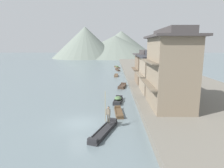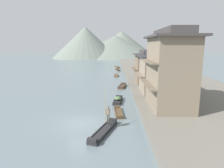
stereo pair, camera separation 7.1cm
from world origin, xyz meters
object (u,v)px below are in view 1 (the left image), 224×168
Objects in this scene: boat_midriver_drifting at (122,86)px; boat_midriver_upstream at (119,113)px; boat_foreground_poled at (104,131)px; boat_moored_nearest at (118,70)px; boatman_person at (108,112)px; house_waterfront_nearest at (170,70)px; boat_moored_second at (116,76)px; house_waterfront_tall at (148,67)px; boat_moored_third at (117,67)px; boat_moored_far at (118,100)px; house_waterfront_second at (157,72)px.

boat_midriver_upstream is at bearing -94.01° from boat_midriver_drifting.
boat_foreground_poled is 1.36× the size of boat_midriver_upstream.
boatman_person is at bearing -92.33° from boat_moored_nearest.
boat_midriver_drifting is 0.45× the size of house_waterfront_nearest.
boat_midriver_drifting is (0.97, -13.51, 0.03)m from boat_moored_second.
house_waterfront_tall reaches higher than boat_moored_second.
boat_foreground_poled is at bearing -92.73° from boat_moored_nearest.
boat_midriver_upstream is 0.57× the size of house_waterfront_tall.
boat_midriver_drifting is at bearing 83.54° from boatman_person.
boat_midriver_upstream is at bearing 74.90° from boatman_person.
boat_moored_far reaches higher than boat_moored_third.
boat_moored_second is 0.90× the size of boat_midriver_drifting.
house_waterfront_second is at bearing -80.54° from boat_moored_nearest.
boatman_person is 4.42m from boat_midriver_upstream.
boat_midriver_upstream is (1.09, 4.05, -1.42)m from boatman_person.
house_waterfront_nearest is 7.81m from house_waterfront_second.
house_waterfront_tall reaches higher than boatman_person.
house_waterfront_second is (5.00, -6.52, 3.59)m from boat_midriver_drifting.
boat_moored_third is at bearing 97.72° from house_waterfront_second.
boatman_person is at bearing -92.05° from boat_moored_second.
house_waterfront_tall is at bearing 69.29° from boat_midriver_upstream.
boat_midriver_upstream is (-0.65, -47.88, -0.11)m from boat_moored_third.
boat_moored_third is 32.98m from house_waterfront_tall.
boat_moored_nearest is 1.22× the size of boat_moored_far.
boat_moored_nearest is 7.73m from boat_moored_third.
boat_midriver_drifting reaches higher than boat_moored_second.
house_waterfront_nearest reaches higher than boat_moored_third.
boat_moored_third is 0.83× the size of house_waterfront_tall.
boat_midriver_upstream is 10.79m from house_waterfront_second.
boat_moored_third is at bearing 89.22° from boat_midriver_upstream.
house_waterfront_tall reaches higher than boat_midriver_drifting.
boat_foreground_poled is 15.68m from house_waterfront_second.
boat_moored_third is at bearing 90.65° from boat_midriver_drifting.
house_waterfront_second is (5.33, -31.97, 3.63)m from boat_moored_nearest.
house_waterfront_second is at bearing -52.51° from boat_midriver_drifting.
boat_moored_nearest is 1.28× the size of boat_moored_second.
boat_midriver_upstream is (-0.06, -28.21, -0.01)m from boat_moored_second.
boat_moored_second is 23.38m from boat_moored_far.
boat_midriver_upstream is (-0.03, -4.83, -0.15)m from boat_moored_far.
house_waterfront_nearest reaches higher than boat_moored_far.
boatman_person is 0.82× the size of boat_moored_far.
boat_moored_second is (1.52, 33.33, -0.02)m from boat_foreground_poled.
house_waterfront_second reaches higher than boat_midriver_upstream.
boatman_person reaches higher than boat_moored_third.
boat_moored_far reaches higher than boat_foreground_poled.
boat_midriver_upstream is (1.45, 5.12, -0.03)m from boat_foreground_poled.
house_waterfront_second is 7.33m from house_waterfront_tall.
house_waterfront_nearest is (5.72, -4.35, 4.77)m from boat_moored_far.
boat_midriver_upstream is at bearing -175.23° from house_waterfront_nearest.
boat_midriver_drifting is (2.12, 18.75, -1.38)m from boatman_person.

